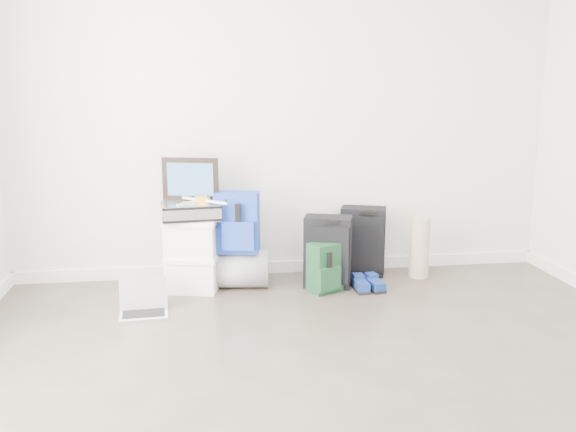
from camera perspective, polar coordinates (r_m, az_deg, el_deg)
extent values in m
plane|color=#3B352B|center=(3.04, 6.86, -19.28)|extent=(5.00, 5.00, 0.00)
cube|color=silver|center=(5.05, -0.25, 9.53)|extent=(4.50, 0.02, 2.70)
cube|color=white|center=(5.27, -0.22, -4.76)|extent=(4.50, 0.02, 0.10)
cube|color=white|center=(4.87, -8.85, -5.42)|extent=(0.44, 0.38, 0.25)
cube|color=white|center=(4.83, -8.91, -3.80)|extent=(0.46, 0.41, 0.04)
cube|color=white|center=(4.79, -8.96, -2.15)|extent=(0.44, 0.38, 0.25)
cube|color=white|center=(4.75, -9.02, -0.47)|extent=(0.46, 0.41, 0.04)
cube|color=#B2B2B7|center=(4.74, -9.05, 0.49)|extent=(0.46, 0.35, 0.13)
cube|color=black|center=(4.80, -9.13, 3.42)|extent=(0.44, 0.16, 0.33)
cube|color=#225E89|center=(4.78, -9.13, 3.39)|extent=(0.35, 0.11, 0.26)
cube|color=yellow|center=(4.70, -8.11, 1.50)|extent=(0.09, 0.09, 0.05)
cube|color=white|center=(4.79, -7.07, 1.73)|extent=(0.19, 0.20, 0.02)
cube|color=white|center=(4.79, -9.23, 1.65)|extent=(0.20, 0.19, 0.02)
cube|color=white|center=(4.61, -9.19, 1.25)|extent=(0.19, 0.20, 0.02)
cube|color=white|center=(4.62, -6.95, 1.33)|extent=(0.20, 0.19, 0.02)
cylinder|color=#9C9EA4|center=(4.88, -4.72, -4.94)|extent=(0.52, 0.36, 0.30)
cube|color=#18429D|center=(4.76, -4.78, -0.58)|extent=(0.37, 0.27, 0.47)
cube|color=#18429D|center=(4.67, -4.68, -1.84)|extent=(0.25, 0.12, 0.22)
cube|color=black|center=(4.87, 3.73, -3.33)|extent=(0.41, 0.31, 0.57)
cube|color=black|center=(4.76, 4.03, -3.71)|extent=(0.27, 0.11, 0.46)
cube|color=black|center=(4.69, 4.07, -0.57)|extent=(0.11, 0.05, 0.02)
cube|color=#12321B|center=(4.77, 3.62, -4.76)|extent=(0.32, 0.28, 0.39)
cube|color=#12321B|center=(4.71, 3.85, -5.86)|extent=(0.21, 0.14, 0.19)
cube|color=black|center=(5.20, 7.01, -2.33)|extent=(0.42, 0.32, 0.58)
cube|color=black|center=(5.09, 7.37, -2.67)|extent=(0.27, 0.12, 0.46)
cube|color=black|center=(5.03, 7.44, 0.30)|extent=(0.13, 0.07, 0.03)
cube|color=black|center=(4.86, 6.78, -6.77)|extent=(0.10, 0.25, 0.02)
cube|color=navy|center=(4.85, 6.79, -6.31)|extent=(0.10, 0.24, 0.06)
cube|color=black|center=(4.89, 8.03, -6.69)|extent=(0.14, 0.26, 0.02)
cube|color=navy|center=(4.88, 8.04, -6.24)|extent=(0.14, 0.25, 0.06)
cylinder|color=tan|center=(5.21, 12.20, -2.90)|extent=(0.17, 0.17, 0.51)
cube|color=silver|center=(4.44, -13.34, -8.97)|extent=(0.35, 0.25, 0.02)
cube|color=black|center=(4.43, -13.35, -8.87)|extent=(0.30, 0.17, 0.00)
cube|color=black|center=(4.51, -13.38, -7.03)|extent=(0.33, 0.03, 0.22)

